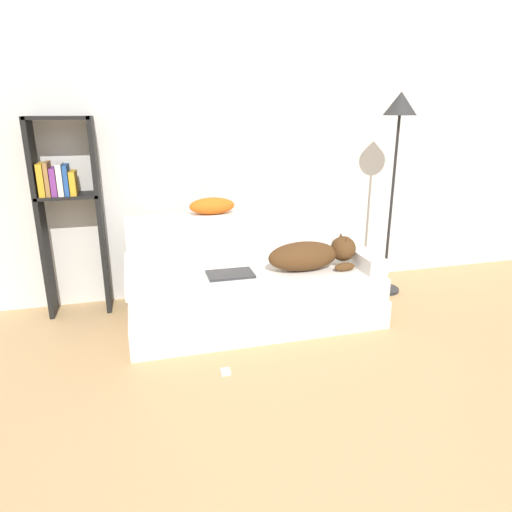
{
  "coord_description": "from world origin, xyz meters",
  "views": [
    {
      "loc": [
        -0.86,
        -1.0,
        1.59
      ],
      "look_at": [
        -0.01,
        2.11,
        0.55
      ],
      "focal_mm": 32.0,
      "sensor_mm": 36.0,
      "label": 1
    }
  ],
  "objects": [
    {
      "name": "couch_backrest",
      "position": [
        -0.01,
        2.61,
        0.59
      ],
      "size": [
        1.86,
        0.15,
        0.38
      ],
      "color": "silver",
      "rests_on": "couch"
    },
    {
      "name": "laptop",
      "position": [
        -0.2,
        2.16,
        0.4
      ],
      "size": [
        0.35,
        0.23,
        0.02
      ],
      "rotation": [
        0.0,
        0.0,
        -0.01
      ],
      "color": "#2D2D30",
      "rests_on": "couch"
    },
    {
      "name": "wall_back",
      "position": [
        0.0,
        2.9,
        1.35
      ],
      "size": [
        7.92,
        0.06,
        2.7
      ],
      "color": "silver",
      "rests_on": "ground_plane"
    },
    {
      "name": "floor_lamp",
      "position": [
        1.29,
        2.45,
        1.4
      ],
      "size": [
        0.27,
        0.27,
        1.72
      ],
      "color": "#232326",
      "rests_on": "ground_plane"
    },
    {
      "name": "power_adapter",
      "position": [
        -0.39,
        1.47,
        0.01
      ],
      "size": [
        0.06,
        0.06,
        0.02
      ],
      "color": "white",
      "rests_on": "ground_plane"
    },
    {
      "name": "couch_arm_right",
      "position": [
        0.86,
        2.2,
        0.46
      ],
      "size": [
        0.15,
        0.75,
        0.12
      ],
      "color": "silver",
      "rests_on": "couch"
    },
    {
      "name": "throw_pillow",
      "position": [
        -0.25,
        2.59,
        0.84
      ],
      "size": [
        0.37,
        0.18,
        0.13
      ],
      "color": "orange",
      "rests_on": "couch_backrest"
    },
    {
      "name": "couch",
      "position": [
        -0.01,
        2.21,
        0.19
      ],
      "size": [
        1.9,
        0.94,
        0.4
      ],
      "color": "silver",
      "rests_on": "ground_plane"
    },
    {
      "name": "couch_arm_left",
      "position": [
        -0.89,
        2.2,
        0.46
      ],
      "size": [
        0.15,
        0.75,
        0.12
      ],
      "color": "silver",
      "rests_on": "couch"
    },
    {
      "name": "dog",
      "position": [
        0.44,
        2.12,
        0.52
      ],
      "size": [
        0.71,
        0.25,
        0.27
      ],
      "color": "#513319",
      "rests_on": "couch"
    },
    {
      "name": "bookshelf",
      "position": [
        -1.36,
        2.71,
        0.9
      ],
      "size": [
        0.47,
        0.26,
        1.54
      ],
      "color": "black",
      "rests_on": "ground_plane"
    }
  ]
}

